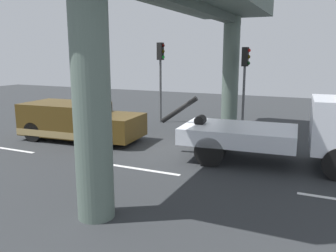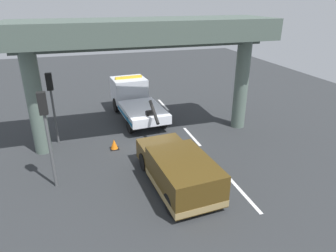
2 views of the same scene
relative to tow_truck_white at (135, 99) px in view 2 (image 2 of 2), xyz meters
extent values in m
cube|color=#2D3033|center=(-4.44, -0.06, -1.25)|extent=(60.00, 40.00, 0.10)
cube|color=silver|center=(-10.44, -2.50, -1.20)|extent=(2.60, 0.16, 0.01)
cube|color=silver|center=(-4.44, -2.50, -1.20)|extent=(2.60, 0.16, 0.01)
cube|color=silver|center=(1.56, -2.50, -1.20)|extent=(2.60, 0.16, 0.01)
cube|color=silver|center=(-1.92, -0.14, -0.28)|extent=(4.00, 2.67, 0.55)
cube|color=silver|center=(1.40, 0.10, 0.27)|extent=(2.21, 2.45, 1.65)
cube|color=black|center=(2.01, 0.15, 0.64)|extent=(0.22, 2.21, 0.66)
cube|color=#196B9E|center=(-2.01, 1.06, -0.36)|extent=(3.64, 0.29, 0.20)
cylinder|color=black|center=(-4.11, -0.30, 0.46)|extent=(1.42, 0.28, 1.07)
cylinder|color=black|center=(-3.31, -0.24, 0.12)|extent=(0.39, 0.47, 0.36)
cube|color=yellow|center=(1.40, 0.10, 1.18)|extent=(0.38, 1.93, 0.16)
cylinder|color=black|center=(1.12, 1.12, -0.70)|extent=(1.02, 0.39, 1.00)
cylinder|color=black|center=(1.27, -0.95, -0.70)|extent=(1.02, 0.39, 1.00)
cylinder|color=black|center=(-2.77, 0.84, -0.70)|extent=(1.02, 0.39, 1.00)
cylinder|color=black|center=(-2.61, -1.23, -0.70)|extent=(1.02, 0.39, 1.00)
cube|color=#4C3814|center=(-9.60, -0.10, -0.30)|extent=(3.61, 2.45, 1.35)
cube|color=#4C3814|center=(-7.02, 0.08, -0.50)|extent=(1.88, 2.23, 0.95)
cube|color=black|center=(-7.86, 0.02, 0.00)|extent=(0.20, 1.94, 0.59)
cube|color=#9E8451|center=(-9.60, -0.10, -0.79)|extent=(3.63, 2.46, 0.28)
cylinder|color=black|center=(-7.24, 1.03, -0.78)|extent=(0.86, 0.34, 0.84)
cylinder|color=black|center=(-7.10, -0.88, -0.78)|extent=(0.86, 0.34, 0.84)
cylinder|color=black|center=(-10.62, 0.78, -0.78)|extent=(0.86, 0.34, 0.84)
cylinder|color=black|center=(-10.48, -1.13, -0.78)|extent=(0.86, 0.34, 0.84)
cylinder|color=#596B60|center=(-3.81, 5.75, 1.55)|extent=(0.83, 0.83, 5.50)
cylinder|color=#596B60|center=(-3.81, -5.87, 1.55)|extent=(0.83, 0.83, 5.50)
cube|color=#4B5B52|center=(-3.81, -0.06, 4.85)|extent=(3.60, 13.62, 1.10)
cube|color=#3E4A43|center=(-3.81, -0.06, 4.12)|extent=(0.50, 13.22, 0.36)
cylinder|color=#515456|center=(-7.44, 5.03, 0.48)|extent=(0.12, 0.12, 3.36)
cube|color=black|center=(-7.44, 5.03, 2.61)|extent=(0.28, 0.32, 0.90)
sphere|color=#360605|center=(-7.28, 5.03, 2.91)|extent=(0.18, 0.18, 0.18)
sphere|color=#3A2D06|center=(-7.28, 5.03, 2.61)|extent=(0.18, 0.18, 0.18)
sphere|color=green|center=(-7.28, 5.03, 2.31)|extent=(0.18, 0.18, 0.18)
cylinder|color=#515456|center=(-2.94, 5.03, 0.34)|extent=(0.12, 0.12, 3.09)
cube|color=black|center=(-2.94, 5.03, 2.34)|extent=(0.28, 0.32, 0.90)
sphere|color=red|center=(-2.78, 5.03, 2.64)|extent=(0.18, 0.18, 0.18)
sphere|color=#3A2D06|center=(-2.78, 5.03, 2.34)|extent=(0.18, 0.18, 0.18)
sphere|color=black|center=(-2.78, 5.03, 2.04)|extent=(0.18, 0.18, 0.18)
cone|color=orange|center=(-4.67, 2.11, -0.92)|extent=(0.42, 0.42, 0.56)
cube|color=black|center=(-4.67, 2.11, -1.19)|extent=(0.47, 0.47, 0.03)
camera|label=1|loc=(0.77, -11.95, 2.44)|focal=37.37mm
camera|label=2|loc=(-19.54, 3.67, 6.42)|focal=32.37mm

